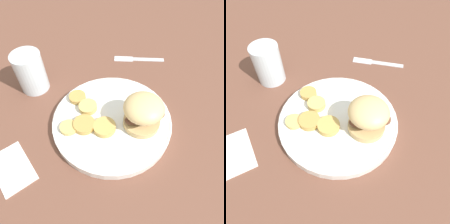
# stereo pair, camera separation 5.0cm
# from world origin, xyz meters

# --- Properties ---
(ground_plane) EXTENTS (4.00, 4.00, 0.00)m
(ground_plane) POSITION_xyz_m (0.00, 0.00, 0.00)
(ground_plane) COLOR brown
(dinner_plate) EXTENTS (0.28, 0.28, 0.02)m
(dinner_plate) POSITION_xyz_m (0.00, 0.00, 0.01)
(dinner_plate) COLOR white
(dinner_plate) RESTS_ON ground_plane
(sandwich) EXTENTS (0.10, 0.09, 0.08)m
(sandwich) POSITION_xyz_m (0.05, -0.04, 0.07)
(sandwich) COLOR tan
(sandwich) RESTS_ON dinner_plate
(potato_round_0) EXTENTS (0.04, 0.04, 0.01)m
(potato_round_0) POSITION_xyz_m (-0.04, 0.05, 0.03)
(potato_round_0) COLOR #DBB766
(potato_round_0) RESTS_ON dinner_plate
(potato_round_1) EXTENTS (0.05, 0.05, 0.01)m
(potato_round_1) POSITION_xyz_m (-0.07, 0.01, 0.03)
(potato_round_1) COLOR tan
(potato_round_1) RESTS_ON dinner_plate
(potato_round_2) EXTENTS (0.04, 0.04, 0.01)m
(potato_round_2) POSITION_xyz_m (-0.05, 0.10, 0.03)
(potato_round_2) COLOR tan
(potato_round_2) RESTS_ON dinner_plate
(potato_round_3) EXTENTS (0.04, 0.04, 0.01)m
(potato_round_3) POSITION_xyz_m (-0.10, 0.02, 0.03)
(potato_round_3) COLOR #DBB766
(potato_round_3) RESTS_ON dinner_plate
(potato_round_4) EXTENTS (0.05, 0.05, 0.01)m
(potato_round_4) POSITION_xyz_m (-0.03, -0.02, 0.03)
(potato_round_4) COLOR tan
(potato_round_4) RESTS_ON dinner_plate
(fork) EXTENTS (0.14, 0.10, 0.00)m
(fork) POSITION_xyz_m (0.19, 0.18, 0.00)
(fork) COLOR silver
(fork) RESTS_ON ground_plane
(drinking_glass) EXTENTS (0.08, 0.08, 0.11)m
(drinking_glass) POSITION_xyz_m (-0.13, 0.21, 0.05)
(drinking_glass) COLOR silver
(drinking_glass) RESTS_ON ground_plane
(napkin) EXTENTS (0.09, 0.12, 0.01)m
(napkin) POSITION_xyz_m (-0.24, -0.01, 0.00)
(napkin) COLOR white
(napkin) RESTS_ON ground_plane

